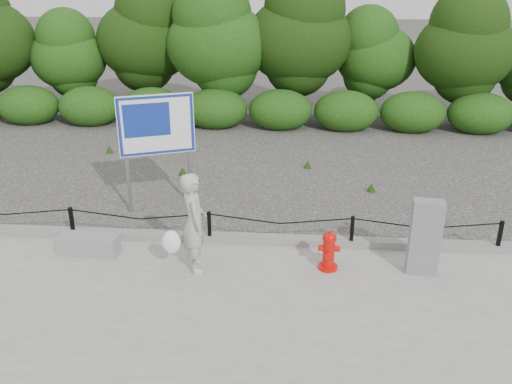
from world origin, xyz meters
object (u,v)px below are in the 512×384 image
object	(u,v)px
utility_cabinet	(425,237)
advertising_sign	(156,130)
pedestrian	(193,224)
concrete_block	(89,244)
fire_hydrant	(329,251)

from	to	relation	value
utility_cabinet	advertising_sign	world-z (taller)	advertising_sign
pedestrian	concrete_block	xyz separation A→B (m)	(-1.90, 0.37, -0.65)
fire_hydrant	pedestrian	xyz separation A→B (m)	(-2.17, -0.15, 0.49)
concrete_block	pedestrian	bearing A→B (deg)	-11.12
fire_hydrant	pedestrian	distance (m)	2.23
pedestrian	concrete_block	bearing A→B (deg)	61.18
concrete_block	fire_hydrant	bearing A→B (deg)	-3.10
pedestrian	utility_cabinet	xyz separation A→B (m)	(3.66, 0.17, -0.19)
utility_cabinet	advertising_sign	xyz separation A→B (m)	(-4.80, 2.29, 0.98)
utility_cabinet	concrete_block	bearing A→B (deg)	-176.09
utility_cabinet	pedestrian	bearing A→B (deg)	-171.31
concrete_block	advertising_sign	world-z (taller)	advertising_sign
utility_cabinet	fire_hydrant	bearing A→B (deg)	-173.29
concrete_block	utility_cabinet	world-z (taller)	utility_cabinet
utility_cabinet	advertising_sign	bearing A→B (deg)	160.51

